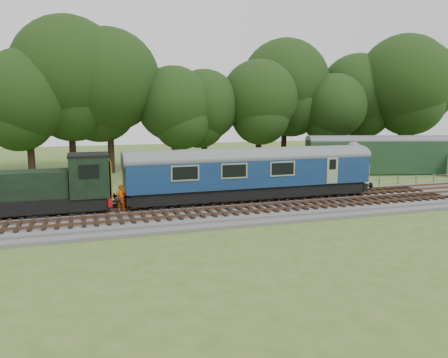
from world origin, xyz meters
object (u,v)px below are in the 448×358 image
object	(u,v)px
dmu_railcar	(251,169)
worker	(121,198)
parked_coach	(381,153)
shunter_loco	(44,189)

from	to	relation	value
dmu_railcar	worker	xyz separation A→B (m)	(-9.29, -0.85, -1.37)
worker	parked_coach	xyz separation A→B (m)	(28.18, 11.04, 1.04)
dmu_railcar	shunter_loco	world-z (taller)	dmu_railcar
parked_coach	dmu_railcar	bearing A→B (deg)	-136.28
parked_coach	shunter_loco	bearing A→B (deg)	-147.38
dmu_railcar	shunter_loco	bearing A→B (deg)	180.00
shunter_loco	worker	bearing A→B (deg)	-10.34
shunter_loco	parked_coach	size ratio (longest dim) A/B	0.56
shunter_loco	dmu_railcar	bearing A→B (deg)	-0.00
dmu_railcar	worker	size ratio (longest dim) A/B	10.23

